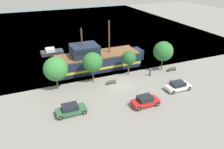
# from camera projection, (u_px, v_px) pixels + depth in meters

# --- Properties ---
(ground_plane) EXTENTS (160.00, 160.00, 0.00)m
(ground_plane) POSITION_uv_depth(u_px,v_px,m) (119.00, 85.00, 37.34)
(ground_plane) COLOR gray
(water_surface) EXTENTS (80.00, 80.00, 0.00)m
(water_surface) POSITION_uv_depth(u_px,v_px,m) (65.00, 27.00, 73.80)
(water_surface) COLOR teal
(water_surface) RESTS_ON ground
(pirate_ship) EXTENTS (18.01, 5.47, 9.25)m
(pirate_ship) POSITION_uv_depth(u_px,v_px,m) (96.00, 59.00, 42.87)
(pirate_ship) COLOR #192338
(pirate_ship) RESTS_ON water_surface
(moored_boat_dockside) EXTENTS (5.01, 2.57, 1.47)m
(moored_boat_dockside) POSITION_uv_depth(u_px,v_px,m) (52.00, 52.00, 50.46)
(moored_boat_dockside) COLOR #2D333D
(moored_boat_dockside) RESTS_ON water_surface
(parked_car_curb_front) EXTENTS (4.08, 1.83, 1.46)m
(parked_car_curb_front) POSITION_uv_depth(u_px,v_px,m) (71.00, 110.00, 29.65)
(parked_car_curb_front) COLOR #2D5B38
(parked_car_curb_front) RESTS_ON ground_plane
(parked_car_curb_mid) EXTENTS (4.00, 1.81, 1.59)m
(parked_car_curb_mid) POSITION_uv_depth(u_px,v_px,m) (145.00, 101.00, 31.42)
(parked_car_curb_mid) COLOR #B21E1E
(parked_car_curb_mid) RESTS_ON ground_plane
(parked_car_curb_rear) EXTENTS (4.15, 1.90, 1.43)m
(parked_car_curb_rear) POSITION_uv_depth(u_px,v_px,m) (178.00, 86.00, 35.56)
(parked_car_curb_rear) COLOR white
(parked_car_curb_rear) RESTS_ON ground_plane
(fire_hydrant) EXTENTS (0.42, 0.25, 0.76)m
(fire_hydrant) POSITION_uv_depth(u_px,v_px,m) (170.00, 82.00, 37.59)
(fire_hydrant) COLOR red
(fire_hydrant) RESTS_ON ground_plane
(bench_promenade_east) EXTENTS (1.56, 0.45, 0.85)m
(bench_promenade_east) POSITION_uv_depth(u_px,v_px,m) (111.00, 82.00, 37.40)
(bench_promenade_east) COLOR #4C4742
(bench_promenade_east) RESTS_ON ground_plane
(bench_promenade_west) EXTENTS (1.78, 0.45, 0.85)m
(bench_promenade_west) POSITION_uv_depth(u_px,v_px,m) (172.00, 69.00, 42.18)
(bench_promenade_west) COLOR #4C4742
(bench_promenade_west) RESTS_ON ground_plane
(pedestrian_walking_near) EXTENTS (0.32, 0.32, 1.54)m
(pedestrian_walking_near) POSITION_uv_depth(u_px,v_px,m) (150.00, 72.00, 40.17)
(pedestrian_walking_near) COLOR #232838
(pedestrian_walking_near) RESTS_ON ground_plane
(tree_row_east) EXTENTS (3.88, 3.88, 5.53)m
(tree_row_east) POSITION_uv_depth(u_px,v_px,m) (56.00, 69.00, 34.61)
(tree_row_east) COLOR brown
(tree_row_east) RESTS_ON ground_plane
(tree_row_mideast) EXTENTS (3.40, 3.40, 5.42)m
(tree_row_mideast) POSITION_uv_depth(u_px,v_px,m) (93.00, 62.00, 36.77)
(tree_row_mideast) COLOR brown
(tree_row_mideast) RESTS_ON ground_plane
(tree_row_midwest) EXTENTS (2.58, 2.58, 4.66)m
(tree_row_midwest) POSITION_uv_depth(u_px,v_px,m) (129.00, 58.00, 39.51)
(tree_row_midwest) COLOR brown
(tree_row_midwest) RESTS_ON ground_plane
(tree_row_west) EXTENTS (3.74, 3.74, 5.77)m
(tree_row_west) POSITION_uv_depth(u_px,v_px,m) (163.00, 51.00, 41.10)
(tree_row_west) COLOR brown
(tree_row_west) RESTS_ON ground_plane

